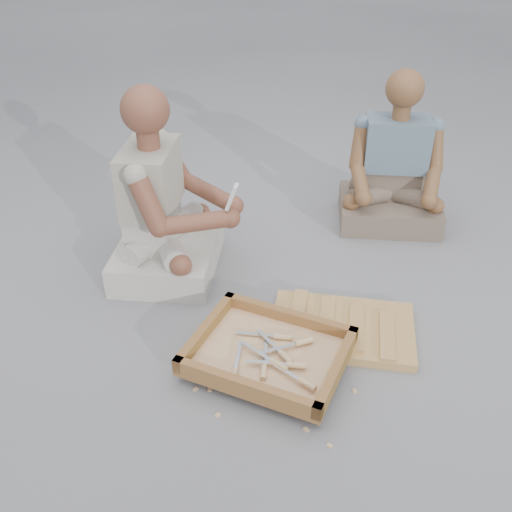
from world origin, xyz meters
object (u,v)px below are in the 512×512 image
at_px(carved_panel, 342,328).
at_px(tool_tray, 268,353).
at_px(craftsman, 164,212).
at_px(companion, 393,175).

height_order(carved_panel, tool_tray, tool_tray).
height_order(craftsman, companion, craftsman).
bearing_deg(carved_panel, tool_tray, -123.69).
distance_m(carved_panel, tool_tray, 0.36).
distance_m(carved_panel, craftsman, 0.94).
bearing_deg(tool_tray, carved_panel, 56.31).
bearing_deg(companion, tool_tray, 64.65).
height_order(carved_panel, companion, companion).
xyz_separation_m(craftsman, companion, (0.85, 0.87, -0.03)).
distance_m(craftsman, companion, 1.22).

